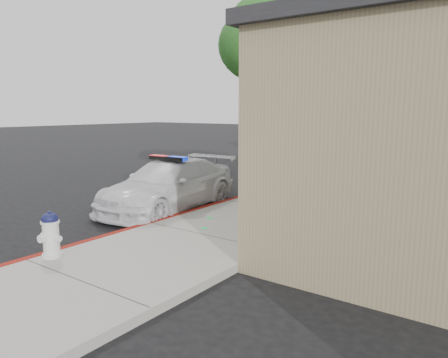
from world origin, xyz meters
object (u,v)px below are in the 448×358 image
at_px(police_car, 169,185).
at_px(street_tree_near, 279,43).
at_px(fire_hydrant, 51,234).
at_px(street_tree_mid, 328,63).
at_px(street_tree_far, 377,69).

distance_m(police_car, street_tree_near, 5.19).
height_order(police_car, fire_hydrant, police_car).
bearing_deg(street_tree_near, street_tree_mid, 74.52).
distance_m(fire_hydrant, street_tree_far, 17.22).
xyz_separation_m(police_car, fire_hydrant, (1.31, -4.37, -0.12)).
relative_size(fire_hydrant, street_tree_mid, 0.15).
xyz_separation_m(fire_hydrant, street_tree_mid, (1.03, 9.41, 3.65)).
bearing_deg(fire_hydrant, street_tree_mid, 77.90).
xyz_separation_m(fire_hydrant, street_tree_far, (0.40, 16.74, 4.03)).
height_order(street_tree_near, street_tree_mid, street_tree_near).
height_order(police_car, street_tree_far, street_tree_far).
bearing_deg(street_tree_mid, street_tree_near, -105.48).
relative_size(police_car, street_tree_mid, 0.90).
height_order(street_tree_near, street_tree_far, street_tree_near).
relative_size(police_car, fire_hydrant, 5.87).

